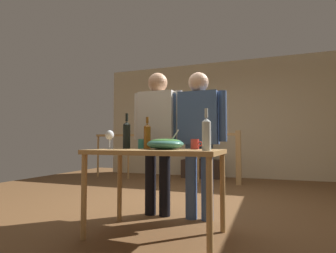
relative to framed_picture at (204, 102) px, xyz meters
name	(u,v)px	position (x,y,z in m)	size (l,w,h in m)	color
ground_plane	(187,207)	(0.47, -3.20, -1.84)	(8.47, 8.47, 0.00)	brown
back_wall	(224,119)	(0.47, 0.06, -0.42)	(6.18, 0.10, 2.83)	beige
framed_picture	(204,102)	(0.00, 0.00, 0.00)	(0.62, 0.03, 0.62)	slate
stair_railing	(186,149)	(-0.17, -1.08, -1.14)	(3.38, 0.10, 1.08)	#B2844C
tv_console	(201,169)	(-0.01, -0.29, -1.62)	(0.90, 0.40, 0.43)	#38281E
flat_screen_tv	(201,150)	(-0.01, -0.32, -1.18)	(0.52, 0.12, 0.39)	black
serving_table	(156,159)	(0.51, -4.34, -1.15)	(1.20, 0.70, 0.78)	#B2844C
salad_bowl	(165,143)	(0.60, -4.32, -1.00)	(0.34, 0.34, 0.18)	#337060
wine_glass	(110,136)	(0.04, -4.38, -0.92)	(0.08, 0.08, 0.18)	silver
wine_bottle_dark	(127,134)	(0.08, -4.11, -0.90)	(0.08, 0.08, 0.37)	black
wine_bottle_clear	(206,133)	(1.02, -4.52, -0.92)	(0.07, 0.07, 0.34)	silver
wine_bottle_amber	(147,136)	(0.35, -4.17, -0.92)	(0.07, 0.07, 0.32)	brown
mug_red	(195,144)	(0.84, -4.16, -1.01)	(0.12, 0.08, 0.10)	#B7332D
mug_teal	(142,144)	(0.25, -4.08, -1.00)	(0.12, 0.09, 0.10)	teal
person_standing_left	(158,129)	(0.26, -3.69, -0.84)	(0.61, 0.23, 1.67)	black
person_standing_right	(199,131)	(0.76, -3.69, -0.86)	(0.62, 0.23, 1.64)	#3D5684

